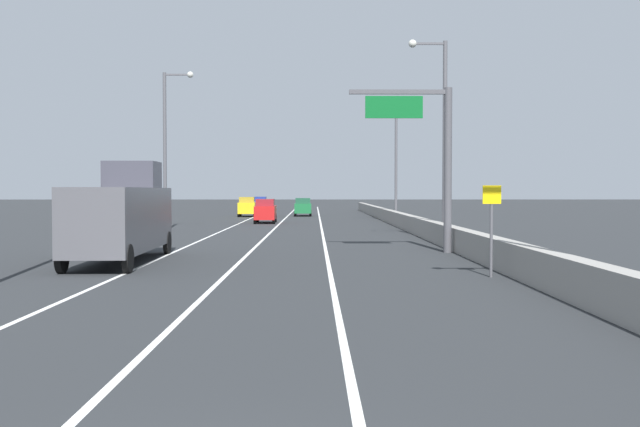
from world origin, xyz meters
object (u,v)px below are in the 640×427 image
(car_blue_1, at_px, (260,204))
(overhead_sign_gantry, at_px, (432,149))
(car_yellow_0, at_px, (247,207))
(box_truck, at_px, (122,215))
(lamp_post_left_mid, at_px, (168,140))
(lamp_post_right_third, at_px, (393,151))
(car_red_2, at_px, (265,211))
(car_green_3, at_px, (303,207))
(speed_advisory_sign, at_px, (491,223))
(lamp_post_right_second, at_px, (441,127))

(car_blue_1, bearing_deg, overhead_sign_gantry, -79.12)
(car_yellow_0, height_order, box_truck, box_truck)
(box_truck, bearing_deg, overhead_sign_gantry, 18.23)
(lamp_post_left_mid, bearing_deg, lamp_post_right_third, 38.48)
(lamp_post_left_mid, distance_m, car_red_2, 14.59)
(car_blue_1, height_order, car_green_3, car_blue_1)
(speed_advisory_sign, bearing_deg, overhead_sign_gantry, 92.67)
(lamp_post_left_mid, xyz_separation_m, car_green_3, (8.95, 29.89, -5.33))
(speed_advisory_sign, height_order, car_blue_1, speed_advisory_sign)
(lamp_post_left_mid, xyz_separation_m, car_yellow_0, (2.93, 28.05, -5.27))
(speed_advisory_sign, bearing_deg, car_red_2, 104.12)
(car_yellow_0, xyz_separation_m, car_green_3, (6.02, 1.83, -0.06))
(overhead_sign_gantry, distance_m, lamp_post_right_third, 31.93)
(speed_advisory_sign, bearing_deg, box_truck, 158.64)
(overhead_sign_gantry, distance_m, lamp_post_left_mid, 23.95)
(lamp_post_right_third, xyz_separation_m, car_green_3, (-8.29, 16.18, -5.33))
(lamp_post_right_third, xyz_separation_m, car_blue_1, (-14.30, 33.73, -5.33))
(car_blue_1, bearing_deg, box_truck, -90.28)
(lamp_post_right_second, bearing_deg, speed_advisory_sign, -94.09)
(car_red_2, height_order, box_truck, box_truck)
(lamp_post_right_third, distance_m, car_green_3, 18.95)
(box_truck, bearing_deg, car_blue_1, 89.72)
(lamp_post_left_mid, bearing_deg, box_truck, -83.35)
(car_blue_1, bearing_deg, lamp_post_left_mid, -93.55)
(overhead_sign_gantry, height_order, lamp_post_left_mid, lamp_post_left_mid)
(car_yellow_0, bearing_deg, overhead_sign_gantry, -74.71)
(speed_advisory_sign, height_order, car_yellow_0, speed_advisory_sign)
(lamp_post_left_mid, xyz_separation_m, car_blue_1, (2.95, 47.44, -5.33))
(lamp_post_right_third, height_order, car_green_3, lamp_post_right_third)
(speed_advisory_sign, height_order, lamp_post_right_third, lamp_post_right_third)
(car_red_2, distance_m, box_truck, 34.78)
(speed_advisory_sign, xyz_separation_m, car_red_2, (-10.03, 39.85, -0.72))
(car_yellow_0, relative_size, car_green_3, 0.89)
(lamp_post_right_third, bearing_deg, lamp_post_left_mid, -141.52)
(car_yellow_0, bearing_deg, lamp_post_left_mid, -95.96)
(lamp_post_right_third, height_order, box_truck, lamp_post_right_third)
(speed_advisory_sign, relative_size, car_green_3, 0.65)
(car_yellow_0, bearing_deg, speed_advisory_sign, -76.79)
(car_green_3, xyz_separation_m, box_truck, (-6.34, -52.28, 0.85))
(lamp_post_left_mid, height_order, box_truck, lamp_post_left_mid)
(car_blue_1, xyz_separation_m, box_truck, (-0.34, -69.84, 0.85))
(speed_advisory_sign, distance_m, lamp_post_right_second, 17.36)
(car_blue_1, bearing_deg, lamp_post_right_third, -67.03)
(lamp_post_right_second, xyz_separation_m, box_truck, (-14.58, -11.47, -4.48))
(overhead_sign_gantry, bearing_deg, car_blue_1, 100.88)
(overhead_sign_gantry, relative_size, speed_advisory_sign, 2.50)
(lamp_post_left_mid, distance_m, car_blue_1, 47.83)
(car_yellow_0, bearing_deg, lamp_post_right_second, -69.90)
(lamp_post_right_third, bearing_deg, car_blue_1, 112.97)
(speed_advisory_sign, bearing_deg, lamp_post_right_second, 85.91)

